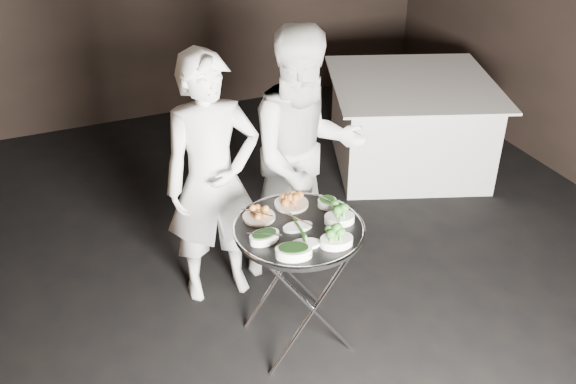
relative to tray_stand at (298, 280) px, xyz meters
name	(u,v)px	position (x,y,z in m)	size (l,w,h in m)	color
floor	(281,338)	(-0.08, 0.06, -0.47)	(6.00, 7.00, 0.05)	black
tray_stand	(298,280)	(0.00, 0.00, 0.00)	(0.54, 0.46, 0.79)	silver
serving_tray	(299,229)	(0.00, 0.00, 0.35)	(0.72, 0.72, 0.04)	black
potato_plate_a	(259,214)	(-0.17, 0.17, 0.39)	(0.18, 0.18, 0.07)	beige
potato_plate_b	(291,201)	(0.05, 0.22, 0.39)	(0.20, 0.20, 0.07)	beige
greens_bowl	(327,202)	(0.24, 0.14, 0.39)	(0.11, 0.11, 0.06)	white
asparagus_plate_a	(298,226)	(-0.01, 0.00, 0.38)	(0.17, 0.10, 0.03)	white
asparagus_plate_b	(305,243)	(-0.04, -0.16, 0.38)	(0.18, 0.12, 0.03)	white
spinach_bowl_a	(264,236)	(-0.22, -0.04, 0.39)	(0.18, 0.13, 0.07)	white
spinach_bowl_b	(294,250)	(-0.13, -0.22, 0.40)	(0.22, 0.18, 0.08)	white
broccoli_bowl_a	(339,217)	(0.23, -0.04, 0.40)	(0.19, 0.15, 0.07)	white
broccoli_bowl_b	(337,240)	(0.12, -0.22, 0.40)	(0.19, 0.15, 0.07)	white
serving_utensils	(297,213)	(0.02, 0.07, 0.41)	(0.57, 0.43, 0.01)	silver
waiter_left	(213,181)	(-0.29, 0.64, 0.37)	(0.60, 0.39, 1.64)	silver
waiter_right	(305,156)	(0.34, 0.67, 0.40)	(0.82, 0.64, 1.70)	silver
dining_table	(409,124)	(1.78, 1.64, -0.05)	(1.36, 1.36, 0.78)	white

